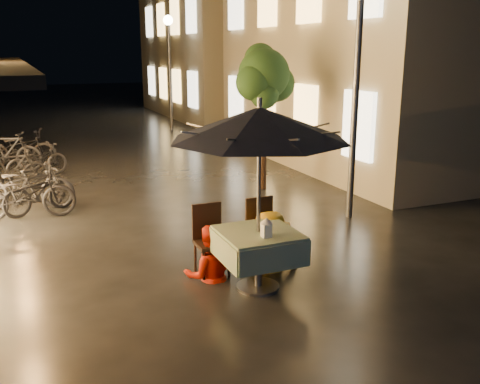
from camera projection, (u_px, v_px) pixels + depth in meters
name	position (u px, v px, depth m)	size (l,w,h in m)	color
ground	(244.00, 285.00, 7.05)	(90.00, 90.00, 0.00)	black
east_building_near	(399.00, 35.00, 14.77)	(7.30, 9.30, 6.80)	gray
east_building_far	(239.00, 35.00, 24.94)	(7.30, 10.30, 7.30)	gray
street_tree	(264.00, 78.00, 11.34)	(1.43, 1.20, 3.15)	black
streetlamp_near	(358.00, 55.00, 9.20)	(0.36, 0.36, 4.23)	#59595E
streetlamp_far	(169.00, 52.00, 19.88)	(0.36, 0.36, 4.23)	#59595E
cafe_table	(258.00, 246.00, 6.82)	(0.99, 0.99, 0.78)	#59595E
patio_umbrella	(259.00, 124.00, 6.42)	(2.24, 2.24, 2.46)	#59595E
cafe_chair_left	(209.00, 236.00, 7.34)	(0.42, 0.42, 0.97)	black
cafe_chair_right	(262.00, 228.00, 7.64)	(0.42, 0.42, 0.97)	black
table_lantern	(266.00, 226.00, 6.53)	(0.16, 0.16, 0.25)	white
person_orange	(209.00, 226.00, 7.13)	(0.71, 0.55, 1.46)	#BB1905
person_yellow	(270.00, 213.00, 7.38)	(1.06, 0.61, 1.64)	gold
bicycle_0	(25.00, 194.00, 9.70)	(0.62, 1.77, 0.93)	black
bicycle_1	(40.00, 191.00, 10.04)	(0.41, 1.46, 0.88)	black
bicycle_2	(24.00, 185.00, 10.29)	(0.64, 1.84, 0.97)	#212129
bicycle_3	(12.00, 170.00, 11.57)	(0.45, 1.59, 0.96)	black
bicycle_4	(37.00, 161.00, 12.95)	(0.53, 1.53, 0.81)	#222229
bicycle_5	(7.00, 151.00, 13.44)	(0.50, 1.76, 1.06)	black
bicycle_6	(20.00, 148.00, 14.11)	(0.65, 1.87, 0.98)	black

